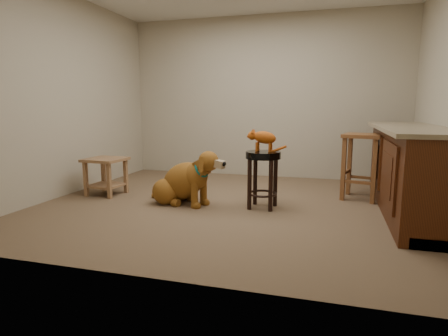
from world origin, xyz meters
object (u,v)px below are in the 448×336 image
(golden_retriever, at_px, (184,182))
(padded_stool, at_px, (263,168))
(tabby_kitten, at_px, (263,138))
(side_table, at_px, (106,171))
(wood_stool, at_px, (361,165))

(golden_retriever, bearing_deg, padded_stool, 21.39)
(golden_retriever, distance_m, tabby_kitten, 1.07)
(side_table, bearing_deg, golden_retriever, -7.76)
(golden_retriever, bearing_deg, side_table, -171.44)
(tabby_kitten, bearing_deg, wood_stool, 37.77)
(padded_stool, distance_m, wood_stool, 1.34)
(padded_stool, bearing_deg, golden_retriever, -174.93)
(padded_stool, xyz_separation_m, wood_stool, (1.11, 0.75, -0.03))
(side_table, distance_m, tabby_kitten, 2.15)
(wood_stool, bearing_deg, padded_stool, -145.81)
(padded_stool, relative_size, golden_retriever, 0.61)
(golden_retriever, relative_size, tabby_kitten, 2.34)
(padded_stool, bearing_deg, side_table, 177.90)
(side_table, height_order, golden_retriever, golden_retriever)
(wood_stool, relative_size, golden_retriever, 0.77)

